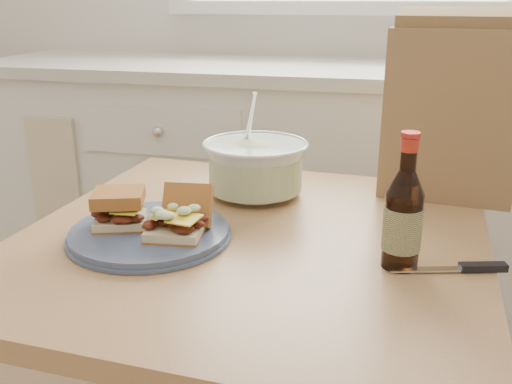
% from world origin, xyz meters
% --- Properties ---
extents(cabinet_run, '(2.50, 0.64, 0.94)m').
position_xyz_m(cabinet_run, '(-0.00, 1.70, 0.47)').
color(cabinet_run, silver).
rests_on(cabinet_run, ground).
extents(dining_table, '(0.92, 0.92, 0.73)m').
position_xyz_m(dining_table, '(-0.01, 0.70, 0.62)').
color(dining_table, '#AD8151').
rests_on(dining_table, ground).
extents(plate, '(0.30, 0.30, 0.02)m').
position_xyz_m(plate, '(-0.19, 0.64, 0.74)').
color(plate, '#465371').
rests_on(plate, dining_table).
extents(sandwich_left, '(0.12, 0.11, 0.07)m').
position_xyz_m(sandwich_left, '(-0.25, 0.64, 0.78)').
color(sandwich_left, beige).
rests_on(sandwich_left, plate).
extents(sandwich_right, '(0.11, 0.15, 0.08)m').
position_xyz_m(sandwich_right, '(-0.13, 0.63, 0.78)').
color(sandwich_right, beige).
rests_on(sandwich_right, plate).
extents(coleslaw_bowl, '(0.24, 0.24, 0.24)m').
position_xyz_m(coleslaw_bowl, '(-0.06, 0.92, 0.79)').
color(coleslaw_bowl, silver).
rests_on(coleslaw_bowl, dining_table).
extents(beer_bottle, '(0.07, 0.07, 0.23)m').
position_xyz_m(beer_bottle, '(0.27, 0.63, 0.82)').
color(beer_bottle, black).
rests_on(beer_bottle, dining_table).
extents(knife, '(0.19, 0.07, 0.01)m').
position_xyz_m(knife, '(0.38, 0.64, 0.74)').
color(knife, silver).
rests_on(knife, dining_table).
extents(paper_bag, '(0.30, 0.21, 0.37)m').
position_xyz_m(paper_bag, '(0.36, 1.05, 0.92)').
color(paper_bag, '#946D47').
rests_on(paper_bag, dining_table).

